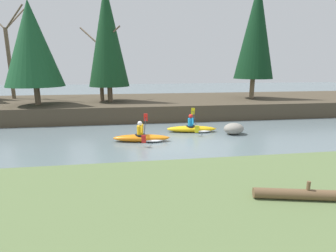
{
  "coord_description": "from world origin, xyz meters",
  "views": [
    {
      "loc": [
        -2.13,
        -11.61,
        3.53
      ],
      "look_at": [
        -0.21,
        1.39,
        0.55
      ],
      "focal_mm": 28.0,
      "sensor_mm": 36.0,
      "label": 1
    }
  ],
  "objects_px": {
    "kayaker_lead": "(193,128)",
    "kayaker_middle": "(144,137)",
    "driftwood_log": "(298,194)",
    "boulder_midstream": "(234,129)"
  },
  "relations": [
    {
      "from": "kayaker_lead",
      "to": "boulder_midstream",
      "type": "xyz_separation_m",
      "value": [
        2.01,
        -0.8,
        0.1
      ]
    },
    {
      "from": "kayaker_lead",
      "to": "driftwood_log",
      "type": "bearing_deg",
      "value": -81.16
    },
    {
      "from": "kayaker_middle",
      "to": "driftwood_log",
      "type": "xyz_separation_m",
      "value": [
        3.08,
        -7.32,
        0.52
      ]
    },
    {
      "from": "kayaker_lead",
      "to": "kayaker_middle",
      "type": "bearing_deg",
      "value": -145.07
    },
    {
      "from": "boulder_midstream",
      "to": "kayaker_middle",
      "type": "bearing_deg",
      "value": -171.89
    },
    {
      "from": "kayaker_lead",
      "to": "kayaker_middle",
      "type": "xyz_separation_m",
      "value": [
        -2.83,
        -1.49,
        0.0
      ]
    },
    {
      "from": "kayaker_lead",
      "to": "boulder_midstream",
      "type": "height_order",
      "value": "kayaker_lead"
    },
    {
      "from": "kayaker_middle",
      "to": "driftwood_log",
      "type": "height_order",
      "value": "kayaker_middle"
    },
    {
      "from": "boulder_midstream",
      "to": "driftwood_log",
      "type": "bearing_deg",
      "value": -102.44
    },
    {
      "from": "kayaker_lead",
      "to": "boulder_midstream",
      "type": "distance_m",
      "value": 2.17
    }
  ]
}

